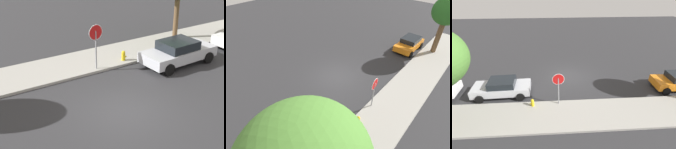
# 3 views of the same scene
# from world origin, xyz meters

# --- Properties ---
(ground_plane) EXTENTS (60.00, 60.00, 0.00)m
(ground_plane) POSITION_xyz_m (0.00, 0.00, 0.00)
(ground_plane) COLOR #2D2D30
(sidewalk_curb) EXTENTS (32.00, 3.14, 0.14)m
(sidewalk_curb) POSITION_xyz_m (0.00, 5.60, 0.07)
(sidewalk_curb) COLOR #9E9B93
(sidewalk_curb) RESTS_ON ground_plane
(stop_sign) EXTENTS (0.84, 0.09, 2.60)m
(stop_sign) POSITION_xyz_m (1.01, 4.35, 1.80)
(stop_sign) COLOR gray
(stop_sign) RESTS_ON ground_plane
(parked_car_silver) EXTENTS (4.48, 2.18, 1.38)m
(parked_car_silver) POSITION_xyz_m (5.41, 2.74, 0.71)
(parked_car_silver) COLOR silver
(parked_car_silver) RESTS_ON ground_plane
(parked_car_orange) EXTENTS (3.93, 2.12, 1.39)m
(parked_car_orange) POSITION_xyz_m (-9.06, 2.77, 0.73)
(parked_car_orange) COLOR orange
(parked_car_orange) RESTS_ON ground_plane
(street_tree_near_corner) EXTENTS (2.81, 2.81, 5.88)m
(street_tree_near_corner) POSITION_xyz_m (-10.02, 5.13, 4.42)
(street_tree_near_corner) COLOR brown
(street_tree_near_corner) RESTS_ON ground_plane
(fire_hydrant) EXTENTS (0.30, 0.22, 0.72)m
(fire_hydrant) POSITION_xyz_m (2.89, 4.51, 0.36)
(fire_hydrant) COLOR gold
(fire_hydrant) RESTS_ON ground_plane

